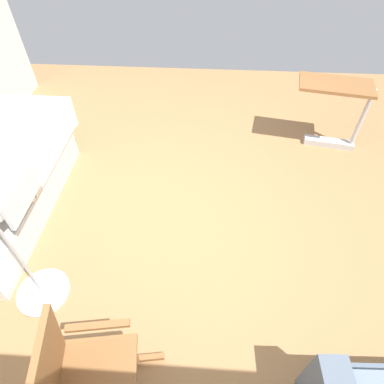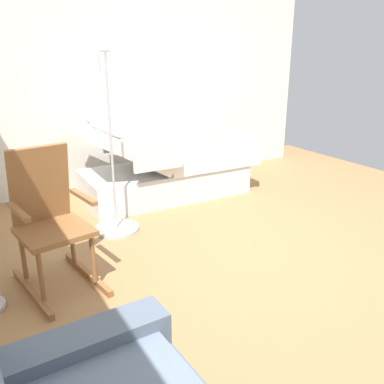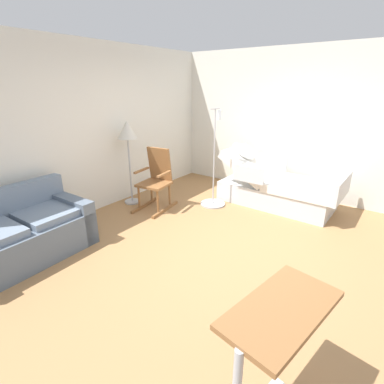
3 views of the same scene
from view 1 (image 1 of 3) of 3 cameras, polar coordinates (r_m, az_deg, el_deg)
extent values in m
plane|color=#9E7247|center=(3.41, -0.48, -4.36)|extent=(6.46, 6.46, 0.00)
cube|color=silver|center=(3.85, -29.81, -1.13)|extent=(0.90, 1.94, 0.35)
cube|color=white|center=(3.97, -28.33, 6.30)|extent=(0.93, 1.17, 0.14)
cube|color=silver|center=(3.12, -27.33, -0.30)|extent=(0.04, 0.56, 0.28)
cube|color=silver|center=(4.33, -25.69, 12.65)|extent=(0.95, 0.06, 0.36)
cylinder|color=black|center=(3.38, -29.36, -13.07)|extent=(0.10, 0.10, 0.10)
cylinder|color=black|center=(4.24, -20.67, 5.43)|extent=(0.10, 0.10, 0.10)
cylinder|color=black|center=(4.58, -28.99, 5.53)|extent=(0.10, 0.10, 0.10)
cube|color=brown|center=(2.81, -13.52, -26.61)|extent=(0.76, 0.16, 0.05)
cylinder|color=brown|center=(2.56, -10.02, -25.68)|extent=(0.04, 0.04, 0.40)
cylinder|color=brown|center=(2.63, -18.86, -25.53)|extent=(0.04, 0.04, 0.40)
cube|color=brown|center=(2.35, -15.94, -28.62)|extent=(0.53, 0.55, 0.04)
cube|color=brown|center=(2.13, -23.62, -26.06)|extent=(0.19, 0.45, 0.60)
cube|color=brown|center=(2.21, -16.01, -21.37)|extent=(0.39, 0.10, 0.03)
cube|color=#B2B5BA|center=(4.57, 22.55, 7.91)|extent=(0.61, 0.22, 0.08)
cylinder|color=black|center=(4.63, 25.62, 7.17)|extent=(0.07, 0.07, 0.06)
cylinder|color=black|center=(4.53, 19.32, 8.46)|extent=(0.07, 0.07, 0.06)
cylinder|color=#B2B5BA|center=(4.41, 27.39, 11.31)|extent=(0.05, 0.05, 0.74)
cube|color=brown|center=(4.14, 23.77, 16.63)|extent=(0.86, 0.53, 0.04)
cylinder|color=#B2B5BA|center=(3.22, -24.30, -15.51)|extent=(0.44, 0.44, 0.03)
cylinder|color=#B2B5BA|center=(2.57, -29.99, -6.43)|extent=(0.02, 0.02, 1.65)
camera|label=2|loc=(2.43, 74.36, -18.49)|focal=38.19mm
camera|label=3|loc=(4.76, 45.81, 28.04)|focal=27.21mm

